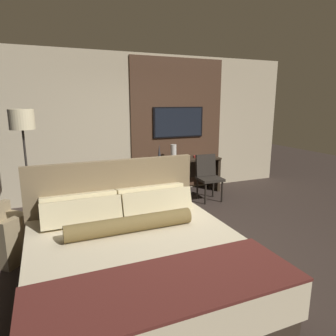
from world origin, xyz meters
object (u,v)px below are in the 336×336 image
bed (137,260)px  vase_tall (159,152)px  desk (182,170)px  book (199,157)px  tv (178,122)px  desk_chair (208,173)px  armchair_by_window (5,234)px  vase_short (173,152)px  floor_lamp (23,130)px

bed → vase_tall: (1.36, 2.91, 0.56)m
desk → book: bearing=-6.7°
tv → vase_tall: 0.79m
vase_tall → book: size_ratio=1.25×
book → bed: bearing=-128.0°
desk_chair → armchair_by_window: bearing=-163.0°
vase_tall → book: bearing=-3.6°
desk → armchair_by_window: size_ratio=1.56×
vase_short → desk_chair: bearing=-51.7°
bed → book: (2.23, 2.86, 0.41)m
vase_tall → vase_short: 0.29m
desk → vase_short: size_ratio=5.09×
desk_chair → floor_lamp: 3.29m
desk → vase_tall: size_ratio=4.81×
desk_chair → floor_lamp: (-3.14, -0.23, 0.97)m
tv → desk_chair: (0.25, -0.84, -0.94)m
vase_short → book: size_ratio=1.18×
desk_chair → armchair_by_window: (-3.42, -0.95, -0.24)m
armchair_by_window → floor_lamp: floor_lamp is taller
bed → vase_tall: 3.26m
vase_short → desk: bearing=8.6°
desk → armchair_by_window: bearing=-153.6°
desk → tv: tv is taller
vase_short → book: (0.59, -0.01, -0.14)m
desk → vase_tall: vase_tall is taller
floor_lamp → armchair_by_window: bearing=-111.5°
tv → book: bearing=-35.1°
tv → vase_short: tv is taller
tv → vase_short: 0.66m
bed → tv: 3.80m
desk → desk_chair: size_ratio=1.75×
vase_tall → desk_chair: bearing=-40.0°
armchair_by_window → bed: bearing=176.1°
desk_chair → armchair_by_window: desk_chair is taller
vase_short → vase_tall: bearing=171.3°
desk → vase_tall: (-0.51, 0.01, 0.40)m
desk → vase_short: vase_short is taller
desk → floor_lamp: (-2.89, -0.86, 1.01)m
bed → floor_lamp: 2.56m
desk → bed: bearing=-122.8°
bed → armchair_by_window: (-1.30, 1.33, -0.06)m
armchair_by_window → book: 3.88m
tv → armchair_by_window: size_ratio=1.14×
vase_tall → armchair_by_window: bearing=-149.2°
bed → floor_lamp: floor_lamp is taller
tv → book: (0.37, -0.26, -0.71)m
armchair_by_window → vase_short: size_ratio=3.27×
vase_tall → vase_short: (0.29, -0.04, -0.01)m
desk_chair → vase_short: (-0.47, 0.59, 0.36)m
desk_chair → book: (0.12, 0.58, 0.23)m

